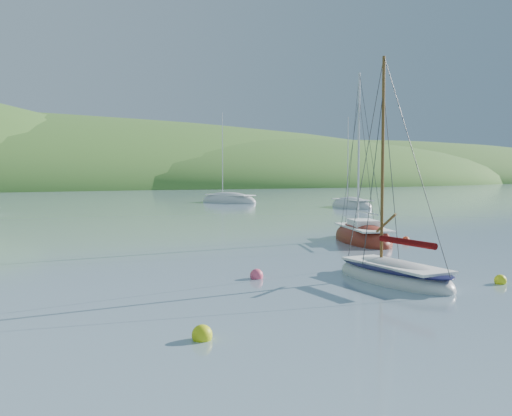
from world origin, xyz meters
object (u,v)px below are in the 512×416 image
sloop_red (362,238)px  distant_sloop_d (351,206)px  daysailer_white (393,275)px  distant_sloop_b (229,201)px

sloop_red → distant_sloop_d: distant_sloop_d is taller
daysailer_white → sloop_red: (7.12, 10.00, 0.00)m
sloop_red → distant_sloop_d: (21.07, 26.37, -0.02)m
sloop_red → distant_sloop_b: 45.62m
sloop_red → distant_sloop_b: size_ratio=0.81×
distant_sloop_d → daysailer_white: bearing=-116.5°
distant_sloop_b → distant_sloop_d: 18.62m
distant_sloop_b → distant_sloop_d: (7.31, -17.12, -0.02)m
sloop_red → distant_sloop_b: distant_sloop_b is taller
daysailer_white → sloop_red: 12.28m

